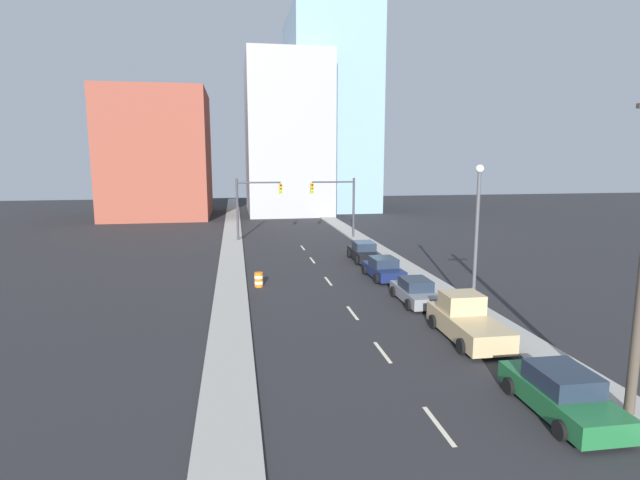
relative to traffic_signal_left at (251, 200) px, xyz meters
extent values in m
cube|color=#9E9B93|center=(-1.92, 4.48, -4.02)|extent=(2.00, 96.46, 0.14)
cube|color=#9E9B93|center=(11.12, 4.48, -4.02)|extent=(2.00, 96.46, 0.14)
cube|color=beige|center=(4.60, -36.69, -4.09)|extent=(0.16, 2.40, 0.01)
cube|color=beige|center=(4.60, -30.62, -4.09)|extent=(0.16, 2.40, 0.01)
cube|color=beige|center=(4.60, -25.01, -4.09)|extent=(0.16, 2.40, 0.01)
cube|color=beige|center=(4.60, -17.85, -4.09)|extent=(0.16, 2.40, 0.01)
cube|color=beige|center=(4.60, -10.72, -4.09)|extent=(0.16, 2.40, 0.01)
cube|color=beige|center=(4.60, -4.87, -4.09)|extent=(0.16, 2.40, 0.01)
cube|color=brown|center=(-12.10, 23.98, 4.67)|extent=(14.00, 16.00, 17.53)
cube|color=#99999E|center=(6.43, 27.98, 7.41)|extent=(12.00, 20.00, 23.00)
cube|color=#7A9EB7|center=(13.95, 31.98, 11.26)|extent=(13.00, 20.00, 30.69)
cylinder|color=#38383D|center=(-1.32, 0.00, -0.95)|extent=(0.24, 0.24, 6.27)
cylinder|color=#38383D|center=(0.86, 0.00, 1.78)|extent=(4.37, 0.16, 0.16)
cube|color=#B79319|center=(3.05, 0.00, 1.15)|extent=(0.34, 0.32, 1.10)
cylinder|color=#4C0C0C|center=(3.05, -0.17, 1.49)|extent=(0.22, 0.04, 0.22)
cylinder|color=#593F0C|center=(3.05, -0.17, 1.15)|extent=(0.22, 0.04, 0.22)
cylinder|color=#26E53F|center=(3.05, -0.17, 0.81)|extent=(0.22, 0.04, 0.22)
cylinder|color=#38383D|center=(10.61, 0.00, -0.95)|extent=(0.24, 0.24, 6.27)
cylinder|color=#38383D|center=(8.42, 0.00, 1.78)|extent=(4.37, 0.16, 0.16)
cube|color=#B79319|center=(6.24, 0.00, 1.15)|extent=(0.34, 0.32, 1.10)
cylinder|color=#4C0C0C|center=(6.24, -0.17, 1.49)|extent=(0.22, 0.04, 0.22)
cylinder|color=#593F0C|center=(6.24, -0.17, 1.15)|extent=(0.22, 0.04, 0.22)
cylinder|color=#26E53F|center=(6.24, -0.17, 0.81)|extent=(0.22, 0.04, 0.22)
cylinder|color=orange|center=(-0.14, -18.54, -3.99)|extent=(0.56, 0.56, 0.19)
cylinder|color=white|center=(-0.14, -18.54, -3.80)|extent=(0.56, 0.56, 0.19)
cylinder|color=orange|center=(-0.14, -18.54, -3.61)|extent=(0.56, 0.56, 0.19)
cylinder|color=white|center=(-0.14, -18.54, -3.42)|extent=(0.56, 0.56, 0.19)
cylinder|color=orange|center=(-0.14, -18.54, -3.23)|extent=(0.56, 0.56, 0.19)
cylinder|color=#4C4C51|center=(11.24, -25.65, -0.33)|extent=(0.20, 0.20, 7.51)
sphere|color=white|center=(11.24, -25.65, 3.64)|extent=(0.44, 0.44, 0.44)
cube|color=#1E6033|center=(8.86, -36.60, -3.57)|extent=(1.99, 4.77, 0.71)
cube|color=#1E2838|center=(8.86, -36.60, -2.89)|extent=(1.71, 2.16, 0.64)
cylinder|color=black|center=(7.91, -35.12, -3.79)|extent=(0.23, 0.61, 0.60)
cylinder|color=black|center=(9.88, -35.16, -3.79)|extent=(0.23, 0.61, 0.60)
cylinder|color=black|center=(7.85, -38.05, -3.79)|extent=(0.23, 0.61, 0.60)
cylinder|color=black|center=(9.82, -38.09, -3.79)|extent=(0.23, 0.61, 0.60)
cube|color=tan|center=(8.94, -29.76, -3.45)|extent=(2.14, 5.32, 0.90)
cube|color=tan|center=(8.96, -28.97, -2.55)|extent=(1.82, 1.62, 0.89)
cylinder|color=black|center=(7.93, -28.10, -3.75)|extent=(0.23, 0.69, 0.69)
cylinder|color=black|center=(10.03, -28.14, -3.75)|extent=(0.23, 0.69, 0.69)
cylinder|color=black|center=(7.86, -31.37, -3.75)|extent=(0.23, 0.69, 0.69)
cylinder|color=black|center=(9.96, -31.42, -3.75)|extent=(0.23, 0.69, 0.69)
cube|color=slate|center=(8.64, -23.71, -3.59)|extent=(1.75, 4.45, 0.64)
cube|color=#1E2838|center=(8.64, -23.71, -2.97)|extent=(1.52, 2.01, 0.59)
cylinder|color=black|center=(7.76, -22.32, -3.77)|extent=(0.23, 0.65, 0.65)
cylinder|color=black|center=(9.54, -22.34, -3.77)|extent=(0.23, 0.65, 0.65)
cylinder|color=black|center=(7.74, -25.07, -3.77)|extent=(0.23, 0.65, 0.65)
cylinder|color=black|center=(9.52, -25.09, -3.77)|extent=(0.23, 0.65, 0.65)
cube|color=#141E47|center=(8.55, -17.63, -3.57)|extent=(2.02, 4.45, 0.66)
cube|color=#1E2838|center=(8.55, -17.63, -2.93)|extent=(1.70, 2.03, 0.62)
cylinder|color=black|center=(7.54, -16.31, -3.75)|extent=(0.25, 0.69, 0.68)
cylinder|color=black|center=(9.45, -16.24, -3.75)|extent=(0.25, 0.69, 0.68)
cylinder|color=black|center=(7.65, -19.02, -3.75)|extent=(0.25, 0.69, 0.68)
cylinder|color=black|center=(9.56, -18.95, -3.75)|extent=(0.25, 0.69, 0.68)
cube|color=black|center=(8.74, -11.51, -3.54)|extent=(1.88, 4.72, 0.70)
cube|color=#1E2838|center=(8.74, -11.51, -2.87)|extent=(1.62, 2.14, 0.65)
cylinder|color=black|center=(7.84, -10.04, -3.74)|extent=(0.23, 0.71, 0.70)
cylinder|color=black|center=(9.70, -10.07, -3.74)|extent=(0.23, 0.71, 0.70)
cylinder|color=black|center=(7.79, -12.95, -3.74)|extent=(0.23, 0.71, 0.70)
cylinder|color=black|center=(9.65, -12.98, -3.74)|extent=(0.23, 0.71, 0.70)
camera|label=1|loc=(-1.50, -50.34, 4.20)|focal=28.00mm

